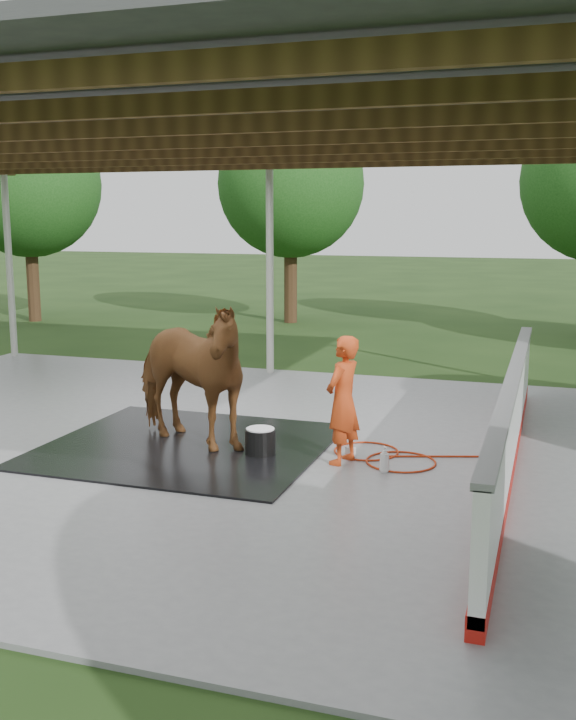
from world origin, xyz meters
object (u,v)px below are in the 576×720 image
(dasher_board, at_px, (511,425))
(wash_bucket, at_px, (260,441))
(horse, at_px, (185,373))
(handler, at_px, (343,400))

(dasher_board, distance_m, wash_bucket, 2.97)
(horse, relative_size, wash_bucket, 5.89)
(horse, distance_m, handler, 2.06)
(handler, bearing_deg, dasher_board, 114.87)
(handler, bearing_deg, horse, -75.05)
(horse, xyz_separation_m, wash_bucket, (1.03, -0.07, -0.78))
(dasher_board, height_order, horse, horse)
(dasher_board, bearing_deg, handler, -171.12)
(wash_bucket, bearing_deg, horse, 175.92)
(horse, relative_size, handler, 1.44)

